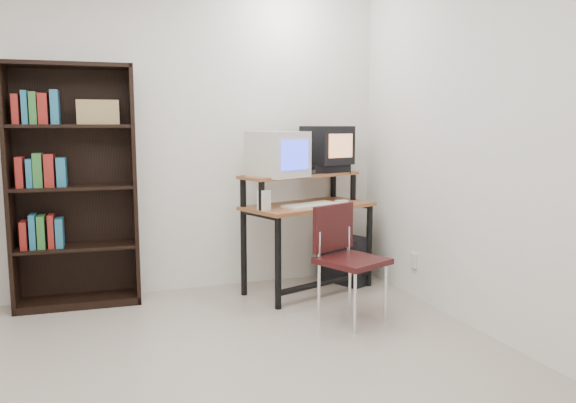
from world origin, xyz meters
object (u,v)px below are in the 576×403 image
object	(u,v)px
crt_monitor	(278,154)
pc_tower	(344,259)
school_chair	(345,250)
bookshelf	(73,184)
crt_tv	(327,145)
computer_desk	(307,211)

from	to	relation	value
crt_monitor	pc_tower	world-z (taller)	crt_monitor
pc_tower	school_chair	world-z (taller)	school_chair
pc_tower	bookshelf	size ratio (longest dim) A/B	0.24
crt_tv	pc_tower	size ratio (longest dim) A/B	0.97
crt_tv	school_chair	xyz separation A→B (m)	(-0.26, -0.94, -0.71)
crt_tv	school_chair	size ratio (longest dim) A/B	0.53
school_chair	crt_monitor	bearing A→B (deg)	84.55
school_chair	bookshelf	bearing A→B (deg)	127.42
pc_tower	school_chair	bearing A→B (deg)	-139.56
computer_desk	bookshelf	distance (m)	1.85
computer_desk	school_chair	size ratio (longest dim) A/B	1.45
crt_monitor	bookshelf	world-z (taller)	bookshelf
computer_desk	bookshelf	size ratio (longest dim) A/B	0.65
computer_desk	pc_tower	bearing A→B (deg)	-4.09
crt_monitor	pc_tower	bearing A→B (deg)	-15.48
crt_monitor	crt_tv	world-z (taller)	crt_tv
crt_tv	bookshelf	distance (m)	2.09
computer_desk	crt_tv	bearing A→B (deg)	15.39
crt_tv	school_chair	distance (m)	1.21
crt_monitor	crt_tv	distance (m)	0.55
school_chair	pc_tower	bearing A→B (deg)	41.95
computer_desk	crt_tv	size ratio (longest dim) A/B	2.73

